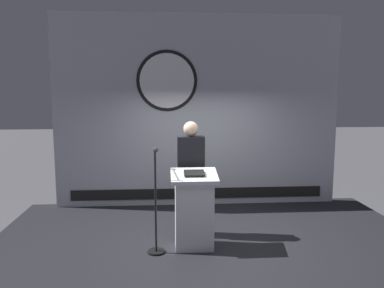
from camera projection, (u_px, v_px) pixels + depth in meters
ground_plane at (209, 259)px, 5.62m from camera, size 40.00×40.00×0.00m
stage_platform at (209, 250)px, 5.60m from camera, size 6.40×4.00×0.30m
banner_display at (197, 112)px, 7.16m from camera, size 5.37×0.12×3.58m
podium at (194, 210)px, 5.27m from camera, size 0.64×0.50×1.10m
speaker_person at (191, 178)px, 5.70m from camera, size 0.40×0.26×1.73m
microphone_stand at (156, 216)px, 5.15m from camera, size 0.24×0.53×1.40m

